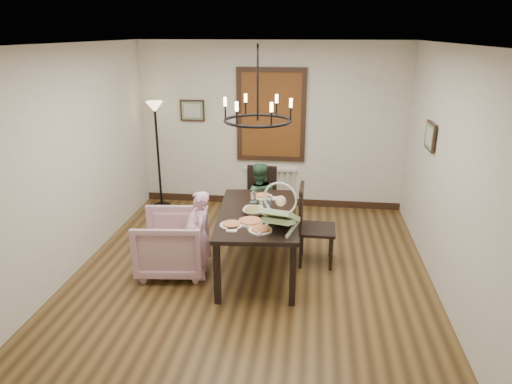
% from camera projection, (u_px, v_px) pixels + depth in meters
% --- Properties ---
extents(room_shell, '(4.51, 5.00, 2.81)m').
position_uv_depth(room_shell, '(255.00, 160.00, 5.72)').
color(room_shell, brown).
rests_on(room_shell, ground).
extents(dining_table, '(1.10, 1.79, 0.80)m').
position_uv_depth(dining_table, '(258.00, 219.00, 5.70)').
color(dining_table, black).
rests_on(dining_table, room_shell).
extents(chair_far, '(0.48, 0.48, 1.03)m').
position_uv_depth(chair_far, '(260.00, 202.00, 6.83)').
color(chair_far, black).
rests_on(chair_far, room_shell).
extents(chair_right, '(0.48, 0.48, 1.08)m').
position_uv_depth(chair_right, '(317.00, 225.00, 5.95)').
color(chair_right, black).
rests_on(chair_right, room_shell).
extents(armchair, '(0.94, 0.92, 0.78)m').
position_uv_depth(armchair, '(172.00, 243.00, 5.79)').
color(armchair, '#C597A8').
rests_on(armchair, room_shell).
extents(elderly_woman, '(0.30, 0.39, 0.94)m').
position_uv_depth(elderly_woman, '(200.00, 243.00, 5.62)').
color(elderly_woman, '#E5A1C1').
rests_on(elderly_woman, room_shell).
extents(seated_man, '(0.52, 0.43, 0.96)m').
position_uv_depth(seated_man, '(258.00, 207.00, 6.71)').
color(seated_man, '#34583C').
rests_on(seated_man, room_shell).
extents(baby_bouncer, '(0.53, 0.65, 0.37)m').
position_uv_depth(baby_bouncer, '(280.00, 213.00, 5.14)').
color(baby_bouncer, '#C5E9A0').
rests_on(baby_bouncer, dining_table).
extents(salad_bowl, '(0.33, 0.33, 0.08)m').
position_uv_depth(salad_bowl, '(254.00, 211.00, 5.61)').
color(salad_bowl, white).
rests_on(salad_bowl, dining_table).
extents(pizza_platter, '(0.29, 0.29, 0.04)m').
position_uv_depth(pizza_platter, '(251.00, 222.00, 5.34)').
color(pizza_platter, tan).
rests_on(pizza_platter, dining_table).
extents(drinking_glass, '(0.08, 0.08, 0.16)m').
position_uv_depth(drinking_glass, '(266.00, 207.00, 5.62)').
color(drinking_glass, silver).
rests_on(drinking_glass, dining_table).
extents(window_blinds, '(1.00, 0.03, 1.40)m').
position_uv_depth(window_blinds, '(271.00, 115.00, 7.61)').
color(window_blinds, brown).
rests_on(window_blinds, room_shell).
extents(radiator, '(0.92, 0.12, 0.62)m').
position_uv_depth(radiator, '(270.00, 186.00, 8.05)').
color(radiator, silver).
rests_on(radiator, room_shell).
extents(picture_back, '(0.42, 0.03, 0.36)m').
position_uv_depth(picture_back, '(192.00, 111.00, 7.77)').
color(picture_back, black).
rests_on(picture_back, room_shell).
extents(picture_right, '(0.03, 0.42, 0.36)m').
position_uv_depth(picture_right, '(430.00, 136.00, 5.87)').
color(picture_right, black).
rests_on(picture_right, room_shell).
extents(floor_lamp, '(0.30, 0.30, 1.80)m').
position_uv_depth(floor_lamp, '(158.00, 157.00, 7.78)').
color(floor_lamp, black).
rests_on(floor_lamp, room_shell).
extents(chandelier, '(0.80, 0.80, 0.04)m').
position_uv_depth(chandelier, '(258.00, 120.00, 5.29)').
color(chandelier, black).
rests_on(chandelier, room_shell).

